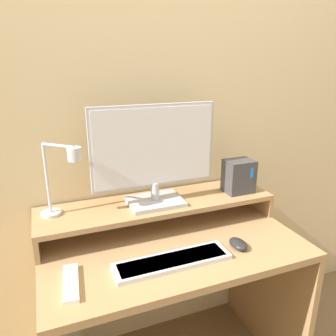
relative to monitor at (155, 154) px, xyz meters
The scene contains 9 objects.
wall_back 0.27m from the monitor, 83.94° to the left, with size 6.00×0.05×2.50m.
desk 0.57m from the monitor, 82.90° to the right, with size 1.05×0.60×0.71m.
monitor_shelf 0.24m from the monitor, 32.17° to the left, with size 1.05×0.27×0.11m.
monitor is the anchor object (origin of this frame).
desk_lamp 0.38m from the monitor, behind, with size 0.17×0.16×0.30m.
router_dock 0.44m from the monitor, ahead, with size 0.13×0.10×0.16m.
keyboard 0.44m from the monitor, 97.21° to the right, with size 0.44×0.11×0.02m.
mouse 0.50m from the monitor, 49.04° to the right, with size 0.06×0.09×0.03m.
remote_control 0.59m from the monitor, 144.78° to the right, with size 0.07×0.20×0.02m.
Camera 1 is at (-0.45, -0.79, 1.41)m, focal length 35.00 mm.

